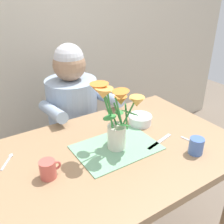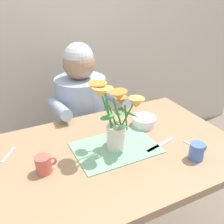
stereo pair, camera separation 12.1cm
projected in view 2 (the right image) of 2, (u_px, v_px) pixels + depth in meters
The scene contains 11 objects.
wood_panel_backdrop at pixel (51, 15), 1.86m from camera, with size 4.00×0.10×2.50m, color beige.
dining_table at pixel (116, 165), 1.30m from camera, with size 1.20×0.80×0.74m.
seated_person at pixel (83, 123), 1.84m from camera, with size 0.45×0.47×1.14m.
striped_placemat at pixel (116, 148), 1.26m from camera, with size 0.40×0.28×0.01m, color #7AB289.
flower_vase at pixel (116, 113), 1.16m from camera, with size 0.27×0.21×0.35m.
ceramic_bowl at pixel (144, 121), 1.44m from camera, with size 0.14×0.14×0.06m.
dinner_knife at pixel (160, 145), 1.28m from camera, with size 0.19×0.02×0.01m, color silver.
tea_cup at pixel (197, 151), 1.17m from camera, with size 0.09×0.07×0.08m.
coffee_cup at pixel (44, 164), 1.08m from camera, with size 0.09×0.07×0.08m.
spoon_0 at pixel (10, 152), 1.23m from camera, with size 0.08×0.11×0.01m.
spoon_1 at pixel (197, 148), 1.26m from camera, with size 0.04×0.12×0.01m.
Camera 2 is at (-0.48, -0.92, 1.47)m, focal length 41.18 mm.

